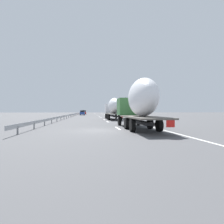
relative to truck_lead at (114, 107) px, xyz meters
name	(u,v)px	position (x,y,z in m)	size (l,w,h in m)	color
ground_plane	(93,116)	(19.86, 3.60, -2.31)	(260.00, 260.00, 0.00)	#4C4C4F
lane_stripe_0	(118,128)	(-18.14, 1.80, -2.31)	(3.20, 0.20, 0.01)	white
lane_stripe_1	(108,122)	(-7.24, 1.80, -2.31)	(3.20, 0.20, 0.01)	white
lane_stripe_2	(104,120)	(-0.51, 1.80, -2.31)	(3.20, 0.20, 0.01)	white
lane_stripe_3	(101,117)	(11.45, 1.80, -2.31)	(3.20, 0.20, 0.01)	white
lane_stripe_4	(100,117)	(18.15, 1.80, -2.31)	(3.20, 0.20, 0.01)	white
lane_stripe_5	(98,115)	(33.41, 1.80, -2.31)	(3.20, 0.20, 0.01)	white
lane_stripe_6	(97,115)	(39.53, 1.80, -2.31)	(3.20, 0.20, 0.01)	white
lane_stripe_7	(97,115)	(39.21, 1.80, -2.31)	(3.20, 0.20, 0.01)	white
lane_stripe_8	(96,114)	(57.97, 1.80, -2.31)	(3.20, 0.20, 0.01)	white
lane_stripe_9	(95,114)	(78.49, 1.80, -2.31)	(3.20, 0.20, 0.01)	white
edge_line_right	(110,116)	(24.86, -1.90, -2.31)	(110.00, 0.20, 0.01)	white
truck_lead	(114,107)	(0.00, 0.00, 0.00)	(12.36, 2.55, 4.02)	silver
truck_trailing	(139,102)	(-19.24, 0.00, 0.15)	(12.30, 2.55, 4.43)	#387038
car_red_compact	(84,112)	(49.47, 7.16, -1.35)	(4.41, 1.76, 1.93)	red
car_blue_sedan	(82,113)	(35.99, 7.33, -1.40)	(4.29, 1.75, 1.79)	#28479E
road_sign	(117,109)	(17.60, -3.10, -0.13)	(0.10, 0.90, 3.15)	gray
tree_0	(112,105)	(55.07, -6.09, 2.28)	(3.38, 3.38, 7.44)	#472D19
tree_1	(126,104)	(24.03, -6.87, 1.53)	(3.67, 3.67, 6.17)	#472D19
tree_2	(119,105)	(50.92, -8.53, 2.01)	(3.50, 3.50, 7.03)	#472D19
tree_3	(113,105)	(52.53, -5.91, 1.99)	(3.99, 3.99, 7.15)	#472D19
guardrail_median	(73,114)	(22.86, 9.60, -1.74)	(94.00, 0.10, 0.76)	#9EA0A5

